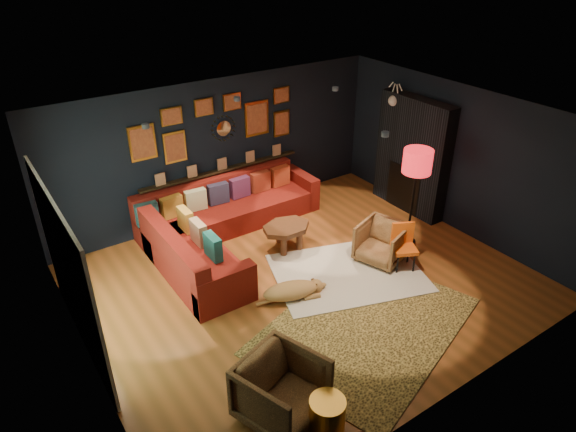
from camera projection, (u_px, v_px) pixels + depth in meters
floor at (306, 282)px, 8.03m from camera, size 6.50×6.50×0.00m
room_walls at (308, 191)px, 7.24m from camera, size 6.50×6.50×6.50m
sectional at (216, 227)px, 8.87m from camera, size 3.41×2.69×0.86m
ledge at (222, 170)px, 9.51m from camera, size 3.20×0.12×0.04m
gallery_wall at (217, 124)px, 9.09m from camera, size 3.15×0.04×1.02m
sunburst_mirror at (223, 128)px, 9.20m from camera, size 0.47×0.16×0.47m
fireplace at (412, 159)px, 9.69m from camera, size 0.31×1.60×2.20m
deer_head at (400, 99)px, 9.57m from camera, size 0.50×0.28×0.45m
sliding_door at (69, 274)px, 6.34m from camera, size 0.06×2.80×2.20m
ceiling_spots at (277, 110)px, 7.35m from camera, size 3.30×2.50×0.06m
shag_rug at (348, 273)px, 8.21m from camera, size 2.72×2.32×0.03m
leopard_rug at (365, 325)px, 7.14m from camera, size 3.57×3.02×0.02m
coffee_table at (286, 230)px, 8.67m from camera, size 0.88×0.66×0.43m
pouf at (188, 254)px, 8.38m from camera, size 0.49×0.49×0.32m
armchair_left at (282, 388)px, 5.62m from camera, size 1.05×1.01×0.86m
armchair_right at (382, 241)px, 8.39m from camera, size 0.88×0.90×0.74m
gold_stool at (327, 417)px, 5.51m from camera, size 0.40×0.40×0.50m
orange_chair at (403, 243)px, 8.17m from camera, size 0.49×0.49×0.78m
floor_lamp at (417, 165)px, 8.32m from camera, size 0.48×0.48×1.75m
dog at (291, 288)px, 7.57m from camera, size 1.25×0.86×0.36m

